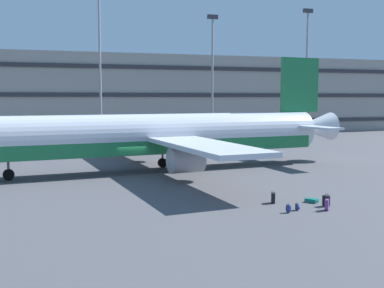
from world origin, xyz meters
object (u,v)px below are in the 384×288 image
backpack_large (298,207)px  suitcase_teal (273,198)px  backpack_silver (288,209)px  suitcase_scuffed (327,205)px  suitcase_upright (312,200)px  airliner (159,136)px  suitcase_purple (326,201)px

backpack_large → suitcase_teal: bearing=103.1°
suitcase_teal → backpack_large: 2.22m
suitcase_teal → backpack_silver: 2.56m
suitcase_teal → suitcase_scuffed: (2.15, -2.67, 0.00)m
suitcase_upright → backpack_large: size_ratio=1.80×
airliner → backpack_silver: size_ratio=70.48×
suitcase_teal → backpack_silver: suitcase_teal is taller
airliner → suitcase_upright: bearing=-67.6°
airliner → suitcase_upright: airliner is taller
suitcase_scuffed → suitcase_upright: (0.28, 2.13, -0.23)m
airliner → suitcase_scuffed: 18.95m
suitcase_purple → backpack_silver: bearing=-165.2°
airliner → suitcase_scuffed: airliner is taller
suitcase_teal → backpack_large: size_ratio=1.56×
airliner → suitcase_purple: bearing=-68.3°
suitcase_scuffed → backpack_silver: suitcase_scuffed is taller
suitcase_upright → backpack_silver: backpack_silver is taller
suitcase_purple → suitcase_upright: bearing=103.0°
backpack_silver → suitcase_teal: bearing=83.2°
backpack_large → suitcase_upright: bearing=40.0°
suitcase_scuffed → airliner: bearing=109.1°
backpack_large → suitcase_purple: bearing=10.7°
backpack_silver → airliner: bearing=101.8°
suitcase_purple → suitcase_scuffed: bearing=-121.1°
suitcase_scuffed → backpack_silver: size_ratio=1.59×
suitcase_teal → suitcase_purple: size_ratio=1.01×
suitcase_scuffed → suitcase_purple: (0.56, 0.93, 0.01)m
suitcase_upright → backpack_large: backpack_large is taller
suitcase_teal → suitcase_upright: (2.43, -0.54, -0.23)m
suitcase_teal → suitcase_purple: (2.71, -1.74, 0.01)m
airliner → backpack_silver: airliner is taller
airliner → backpack_silver: 18.20m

